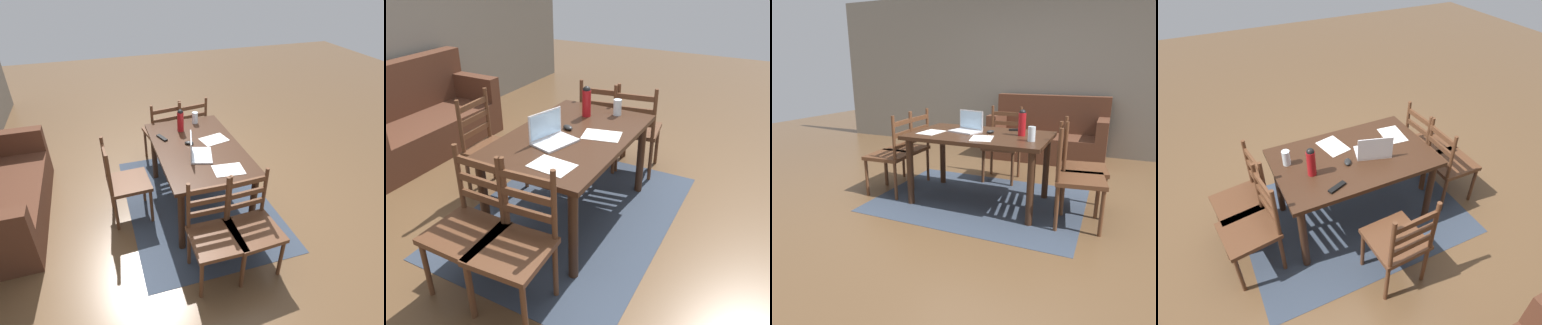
{
  "view_description": "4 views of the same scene",
  "coord_description": "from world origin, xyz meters",
  "views": [
    {
      "loc": [
        -2.88,
        0.97,
        2.52
      ],
      "look_at": [
        -0.05,
        0.09,
        0.61
      ],
      "focal_mm": 30.06,
      "sensor_mm": 36.0,
      "label": 1
    },
    {
      "loc": [
        -2.48,
        -1.39,
        2.01
      ],
      "look_at": [
        0.05,
        -0.04,
        0.5
      ],
      "focal_mm": 36.61,
      "sensor_mm": 36.0,
      "label": 2
    },
    {
      "loc": [
        1.27,
        -3.29,
        1.44
      ],
      "look_at": [
        -0.14,
        -0.11,
        0.45
      ],
      "focal_mm": 31.47,
      "sensor_mm": 36.0,
      "label": 3
    },
    {
      "loc": [
        1.09,
        2.2,
        2.62
      ],
      "look_at": [
        -0.03,
        -0.13,
        0.58
      ],
      "focal_mm": 31.18,
      "sensor_mm": 36.0,
      "label": 4
    }
  ],
  "objects": [
    {
      "name": "ground_plane",
      "position": [
        0.0,
        0.0,
        0.0
      ],
      "size": [
        14.0,
        14.0,
        0.0
      ],
      "primitive_type": "plane",
      "color": "brown"
    },
    {
      "name": "area_rug",
      "position": [
        0.0,
        0.0,
        0.0
      ],
      "size": [
        2.22,
        1.64,
        0.01
      ],
      "primitive_type": "cube",
      "color": "#333D4C",
      "rests_on": "ground"
    },
    {
      "name": "dining_table",
      "position": [
        0.0,
        0.0,
        0.66
      ],
      "size": [
        1.46,
        0.92,
        0.76
      ],
      "color": "#382114",
      "rests_on": "ground"
    },
    {
      "name": "chair_right_near",
      "position": [
        1.02,
        -0.19,
        0.46
      ],
      "size": [
        0.5,
        0.5,
        0.95
      ],
      "color": "#56331E",
      "rests_on": "ground"
    },
    {
      "name": "chair_far_head",
      "position": [
        -0.0,
        0.83,
        0.46
      ],
      "size": [
        0.46,
        0.46,
        0.95
      ],
      "color": "#56331E",
      "rests_on": "ground"
    },
    {
      "name": "chair_right_far",
      "position": [
        1.02,
        0.18,
        0.46
      ],
      "size": [
        0.5,
        0.5,
        0.95
      ],
      "color": "#56331E",
      "rests_on": "ground"
    },
    {
      "name": "chair_left_near",
      "position": [
        -1.02,
        -0.18,
        0.46
      ],
      "size": [
        0.46,
        0.46,
        0.95
      ],
      "color": "#56331E",
      "rests_on": "ground"
    },
    {
      "name": "chair_left_far",
      "position": [
        -1.02,
        0.18,
        0.46
      ],
      "size": [
        0.44,
        0.44,
        0.95
      ],
      "color": "#56331E",
      "rests_on": "ground"
    },
    {
      "name": "couch",
      "position": [
        0.34,
        2.18,
        0.36
      ],
      "size": [
        1.8,
        0.8,
        1.0
      ],
      "color": "#512D1E",
      "rests_on": "ground"
    },
    {
      "name": "laptop",
      "position": [
        -0.18,
        0.07,
        0.82
      ],
      "size": [
        0.37,
        0.3,
        0.23
      ],
      "color": "silver",
      "rests_on": "dining_table"
    },
    {
      "name": "water_bottle",
      "position": [
        0.43,
        0.08,
        0.9
      ],
      "size": [
        0.08,
        0.08,
        0.27
      ],
      "color": "#A81419",
      "rests_on": "dining_table"
    },
    {
      "name": "drinking_glass",
      "position": [
        0.58,
        -0.15,
        0.83
      ],
      "size": [
        0.07,
        0.07,
        0.14
      ],
      "primitive_type": "cylinder",
      "color": "silver",
      "rests_on": "dining_table"
    },
    {
      "name": "computer_mouse",
      "position": [
        0.09,
        0.08,
        0.78
      ],
      "size": [
        0.1,
        0.12,
        0.03
      ],
      "primitive_type": "ellipsoid",
      "rotation": [
        0.0,
        0.0,
        -0.45
      ],
      "color": "black",
      "rests_on": "dining_table"
    },
    {
      "name": "tv_remote",
      "position": [
        0.31,
        0.33,
        0.77
      ],
      "size": [
        0.17,
        0.1,
        0.02
      ],
      "primitive_type": "cube",
      "rotation": [
        0.0,
        0.0,
        1.94
      ],
      "color": "black",
      "rests_on": "dining_table"
    },
    {
      "name": "paper_stack_left",
      "position": [
        -0.51,
        -0.14,
        0.76
      ],
      "size": [
        0.24,
        0.31,
        0.0
      ],
      "primitive_type": "cube",
      "rotation": [
        0.0,
        0.0,
        -0.09
      ],
      "color": "white",
      "rests_on": "dining_table"
    },
    {
      "name": "paper_stack_right",
      "position": [
        0.1,
        -0.22,
        0.76
      ],
      "size": [
        0.27,
        0.33,
        0.0
      ],
      "primitive_type": "cube",
      "rotation": [
        0.0,
        0.0,
        0.22
      ],
      "color": "white",
      "rests_on": "dining_table"
    }
  ]
}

